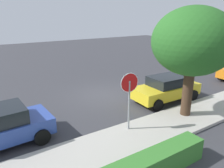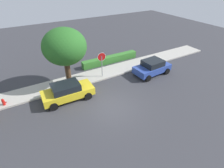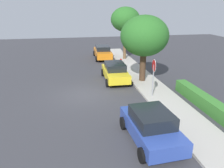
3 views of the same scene
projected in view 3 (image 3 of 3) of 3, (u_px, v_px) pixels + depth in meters
The scene contains 10 objects.
ground_plane at pixel (85, 94), 15.50m from camera, with size 60.00×60.00×0.00m, color #38383D.
sidewalk_curb at pixel (153, 88), 16.38m from camera, with size 32.00×2.30×0.14m, color #B2ADA3.
stop_sign at pixel (154, 72), 14.32m from camera, with size 0.83×0.10×2.67m.
parked_car_yellow at pixel (115, 72), 18.16m from camera, with size 4.19×2.04×1.48m.
parked_car_blue at pixel (151, 126), 9.91m from camera, with size 3.93×2.20×1.53m.
parked_car_orange at pixel (103, 52), 25.86m from camera, with size 4.61×2.05×1.51m.
street_tree_near_corner at pixel (125, 20), 23.97m from camera, with size 3.23×3.23×5.87m.
street_tree_mid_block at pixel (144, 36), 16.75m from camera, with size 3.72×3.72×5.32m.
fire_hydrant at pixel (121, 62), 22.92m from camera, with size 0.30×0.22×0.72m.
front_yard_hedge at pixel (208, 104), 13.07m from camera, with size 6.88×0.71×0.78m.
Camera 3 is at (14.45, -0.82, 5.92)m, focal length 35.00 mm.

